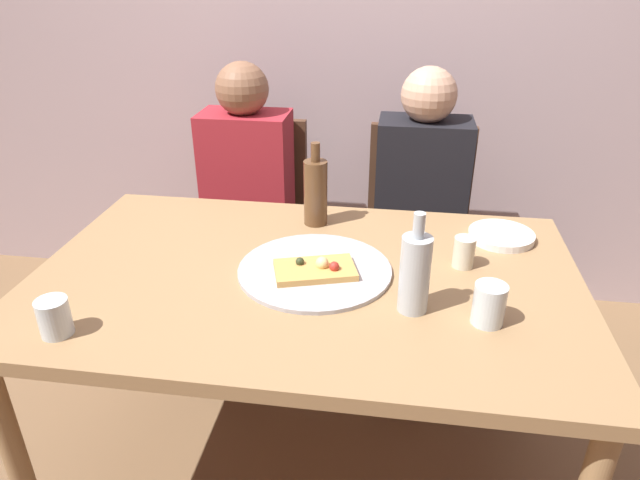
# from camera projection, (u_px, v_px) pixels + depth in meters

# --- Properties ---
(ground_plane) EXTENTS (8.00, 8.00, 0.00)m
(ground_plane) POSITION_uv_depth(u_px,v_px,m) (308.00, 462.00, 1.92)
(ground_plane) COLOR brown
(back_wall) EXTENTS (6.00, 0.10, 2.60)m
(back_wall) POSITION_uv_depth(u_px,v_px,m) (353.00, 15.00, 2.42)
(back_wall) COLOR #B29EA3
(back_wall) RESTS_ON ground_plane
(dining_table) EXTENTS (1.52, 0.95, 0.74)m
(dining_table) POSITION_uv_depth(u_px,v_px,m) (306.00, 296.00, 1.62)
(dining_table) COLOR #99754C
(dining_table) RESTS_ON ground_plane
(pizza_tray) EXTENTS (0.43, 0.43, 0.01)m
(pizza_tray) POSITION_uv_depth(u_px,v_px,m) (315.00, 270.00, 1.59)
(pizza_tray) COLOR #ADADB2
(pizza_tray) RESTS_ON dining_table
(pizza_slice_last) EXTENTS (0.25, 0.19, 0.05)m
(pizza_slice_last) POSITION_uv_depth(u_px,v_px,m) (316.00, 269.00, 1.56)
(pizza_slice_last) COLOR tan
(pizza_slice_last) RESTS_ON pizza_tray
(wine_bottle) EXTENTS (0.08, 0.08, 0.27)m
(wine_bottle) POSITION_uv_depth(u_px,v_px,m) (316.00, 191.00, 1.83)
(wine_bottle) COLOR brown
(wine_bottle) RESTS_ON dining_table
(beer_bottle) EXTENTS (0.08, 0.08, 0.26)m
(beer_bottle) POSITION_uv_depth(u_px,v_px,m) (415.00, 272.00, 1.38)
(beer_bottle) COLOR #B2BCC1
(beer_bottle) RESTS_ON dining_table
(tumbler_near) EXTENTS (0.07, 0.07, 0.09)m
(tumbler_near) POSITION_uv_depth(u_px,v_px,m) (54.00, 317.00, 1.31)
(tumbler_near) COLOR silver
(tumbler_near) RESTS_ON dining_table
(tumbler_far) EXTENTS (0.06, 0.06, 0.09)m
(tumbler_far) POSITION_uv_depth(u_px,v_px,m) (464.00, 252.00, 1.60)
(tumbler_far) COLOR beige
(tumbler_far) RESTS_ON dining_table
(wine_glass) EXTENTS (0.08, 0.08, 0.10)m
(wine_glass) POSITION_uv_depth(u_px,v_px,m) (489.00, 304.00, 1.35)
(wine_glass) COLOR silver
(wine_glass) RESTS_ON dining_table
(plate_stack) EXTENTS (0.20, 0.20, 0.02)m
(plate_stack) POSITION_uv_depth(u_px,v_px,m) (501.00, 236.00, 1.77)
(plate_stack) COLOR white
(plate_stack) RESTS_ON dining_table
(chair_left) EXTENTS (0.44, 0.44, 0.90)m
(chair_left) POSITION_uv_depth(u_px,v_px,m) (253.00, 212.00, 2.51)
(chair_left) COLOR #472D1E
(chair_left) RESTS_ON ground_plane
(chair_right) EXTENTS (0.44, 0.44, 0.90)m
(chair_right) POSITION_uv_depth(u_px,v_px,m) (417.00, 222.00, 2.41)
(chair_right) COLOR #472D1E
(chair_right) RESTS_ON ground_plane
(guest_in_sweater) EXTENTS (0.36, 0.56, 1.17)m
(guest_in_sweater) POSITION_uv_depth(u_px,v_px,m) (242.00, 198.00, 2.32)
(guest_in_sweater) COLOR maroon
(guest_in_sweater) RESTS_ON ground_plane
(guest_in_beanie) EXTENTS (0.36, 0.56, 1.17)m
(guest_in_beanie) POSITION_uv_depth(u_px,v_px,m) (420.00, 209.00, 2.22)
(guest_in_beanie) COLOR black
(guest_in_beanie) RESTS_ON ground_plane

